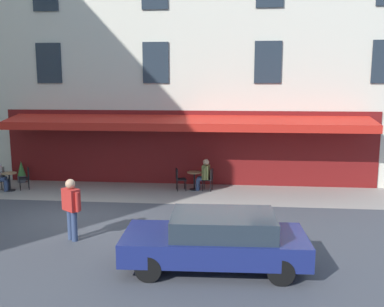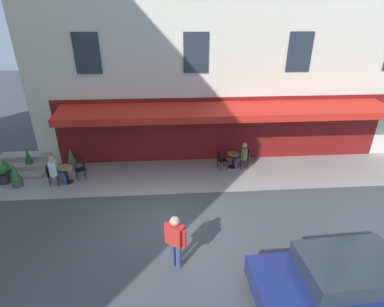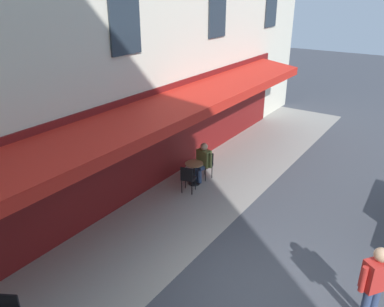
# 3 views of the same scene
# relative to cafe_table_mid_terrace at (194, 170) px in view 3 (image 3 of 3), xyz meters

# --- Properties ---
(ground_plane) EXTENTS (70.00, 70.00, 0.00)m
(ground_plane) POSITION_rel_cafe_table_mid_terrace_xyz_m (3.40, 3.96, -0.49)
(ground_plane) COLOR #42444C
(sidewalk_cafe_terrace) EXTENTS (20.50, 3.20, 0.01)m
(sidewalk_cafe_terrace) POSITION_rel_cafe_table_mid_terrace_xyz_m (0.15, 0.56, -0.49)
(sidewalk_cafe_terrace) COLOR gray
(sidewalk_cafe_terrace) RESTS_ON ground_plane
(cafe_table_mid_terrace) EXTENTS (0.60, 0.60, 0.75)m
(cafe_table_mid_terrace) POSITION_rel_cafe_table_mid_terrace_xyz_m (0.00, 0.00, 0.00)
(cafe_table_mid_terrace) COLOR black
(cafe_table_mid_terrace) RESTS_ON ground_plane
(cafe_chair_black_under_awning) EXTENTS (0.49, 0.49, 0.91)m
(cafe_chair_black_under_awning) POSITION_rel_cafe_table_mid_terrace_xyz_m (0.61, 0.17, 0.06)
(cafe_chair_black_under_awning) COLOR black
(cafe_chair_black_under_awning) RESTS_ON ground_plane
(cafe_chair_black_facing_street) EXTENTS (0.45, 0.45, 0.91)m
(cafe_chair_black_facing_street) POSITION_rel_cafe_table_mid_terrace_xyz_m (-0.63, 0.09, 0.06)
(cafe_chair_black_facing_street) COLOR black
(cafe_chair_black_facing_street) RESTS_ON ground_plane
(seated_patron_in_olive) EXTENTS (0.58, 0.66, 1.31)m
(seated_patron_in_olive) POSITION_rel_cafe_table_mid_terrace_xyz_m (-0.41, 0.06, 0.21)
(seated_patron_in_olive) COLOR navy
(seated_patron_in_olive) RESTS_ON ground_plane
(walking_pedestrian_in_red) EXTENTS (0.61, 0.53, 1.75)m
(walking_pedestrian_in_red) POSITION_rel_cafe_table_mid_terrace_xyz_m (2.88, 5.97, 0.53)
(walking_pedestrian_in_red) COLOR navy
(walking_pedestrian_in_red) RESTS_ON ground_plane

